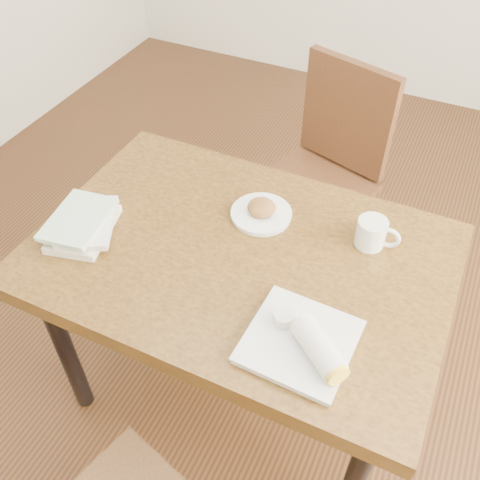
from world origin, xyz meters
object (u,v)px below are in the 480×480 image
at_px(plate_burrito, 305,343).
at_px(table, 240,271).
at_px(chair_far, 326,164).
at_px(plate_scone, 261,212).
at_px(coffee_mug, 373,233).
at_px(book_stack, 83,224).

bearing_deg(plate_burrito, table, 140.98).
bearing_deg(chair_far, plate_scone, -92.88).
xyz_separation_m(coffee_mug, book_stack, (-0.80, -0.32, -0.02)).
distance_m(chair_far, coffee_mug, 0.71).
height_order(coffee_mug, plate_burrito, coffee_mug).
relative_size(table, plate_burrito, 4.37).
height_order(coffee_mug, book_stack, coffee_mug).
relative_size(plate_burrito, book_stack, 1.01).
xyz_separation_m(coffee_mug, plate_burrito, (-0.05, -0.43, -0.02)).
distance_m(chair_far, book_stack, 1.05).
bearing_deg(table, plate_scone, 92.23).
distance_m(table, plate_scone, 0.20).
height_order(chair_far, book_stack, chair_far).
relative_size(table, coffee_mug, 9.23).
distance_m(plate_scone, coffee_mug, 0.34).
height_order(plate_scone, plate_burrito, plate_burrito).
distance_m(table, coffee_mug, 0.41).
bearing_deg(table, plate_burrito, -39.02).
relative_size(chair_far, plate_burrito, 3.45).
relative_size(chair_far, book_stack, 3.46).
distance_m(coffee_mug, book_stack, 0.86).
height_order(chair_far, plate_burrito, chair_far).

